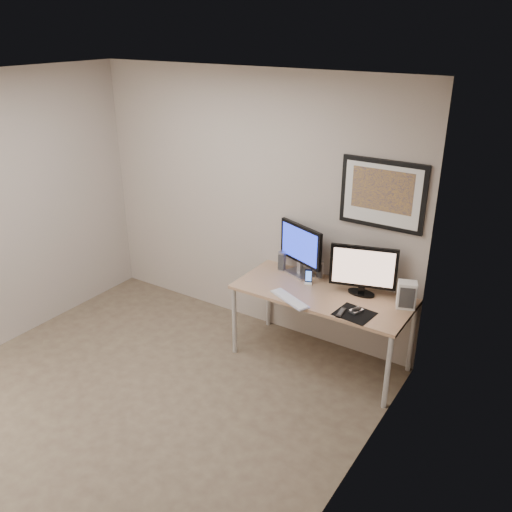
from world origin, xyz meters
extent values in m
plane|color=#4F3E31|center=(0.00, 0.00, 0.00)|extent=(3.60, 3.60, 0.00)
plane|color=white|center=(0.00, 0.00, 2.60)|extent=(3.60, 3.60, 0.00)
plane|color=gray|center=(0.00, 1.70, 1.30)|extent=(3.60, 0.00, 3.60)
plane|color=gray|center=(1.80, 0.00, 1.30)|extent=(0.00, 3.40, 3.40)
cube|color=#8B6443|center=(1.00, 1.35, 0.71)|extent=(1.60, 0.70, 0.03)
cylinder|color=silver|center=(0.24, 1.04, 0.35)|extent=(0.04, 0.04, 0.70)
cylinder|color=silver|center=(0.24, 1.66, 0.35)|extent=(0.04, 0.04, 0.70)
cylinder|color=silver|center=(1.76, 1.04, 0.35)|extent=(0.04, 0.04, 0.70)
cylinder|color=silver|center=(1.76, 1.66, 0.35)|extent=(0.04, 0.04, 0.70)
cube|color=black|center=(1.35, 1.68, 1.62)|extent=(0.75, 0.03, 0.60)
cube|color=silver|center=(1.35, 1.67, 1.62)|extent=(0.67, 0.00, 0.52)
cube|color=gold|center=(1.35, 1.66, 1.66)|extent=(0.54, 0.00, 0.36)
cube|color=#ACACB1|center=(0.64, 1.58, 0.74)|extent=(0.30, 0.26, 0.02)
cube|color=#ACACB1|center=(0.64, 1.58, 0.80)|extent=(0.06, 0.05, 0.11)
cube|color=black|center=(0.64, 1.58, 1.04)|extent=(0.53, 0.23, 0.37)
cube|color=#12209E|center=(0.64, 1.56, 1.04)|extent=(0.46, 0.18, 0.31)
cube|color=black|center=(1.30, 1.51, 0.74)|extent=(0.28, 0.20, 0.02)
cube|color=black|center=(1.30, 1.51, 0.78)|extent=(0.07, 0.06, 0.06)
cube|color=black|center=(1.30, 1.51, 1.00)|extent=(0.57, 0.20, 0.38)
cube|color=tan|center=(1.30, 1.49, 1.00)|extent=(0.51, 0.16, 0.33)
cylinder|color=#ACACB1|center=(0.45, 1.57, 0.83)|extent=(0.09, 0.09, 0.19)
cylinder|color=#ACACB1|center=(0.84, 1.62, 0.81)|extent=(0.08, 0.08, 0.16)
cube|color=black|center=(0.81, 1.44, 0.80)|extent=(0.09, 0.09, 0.15)
cube|color=silver|center=(0.82, 1.07, 0.74)|extent=(0.45, 0.29, 0.02)
cube|color=black|center=(1.40, 1.14, 0.73)|extent=(0.33, 0.30, 0.00)
ellipsoid|color=black|center=(1.40, 1.18, 0.75)|extent=(0.10, 0.12, 0.04)
cube|color=black|center=(1.30, 1.09, 0.74)|extent=(0.06, 0.16, 0.02)
cube|color=silver|center=(1.71, 1.49, 0.85)|extent=(0.19, 0.16, 0.24)
camera|label=1|loc=(2.84, -2.61, 2.98)|focal=38.00mm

